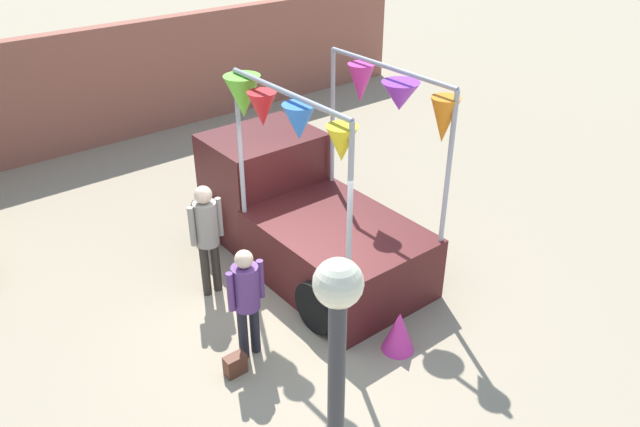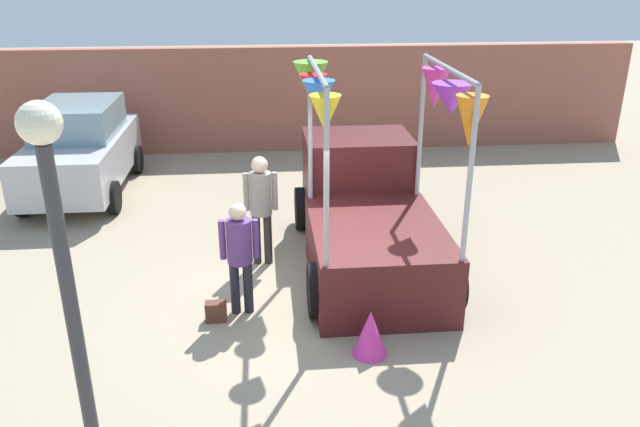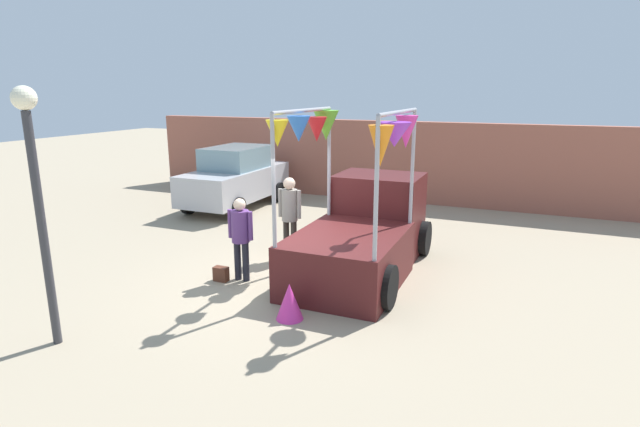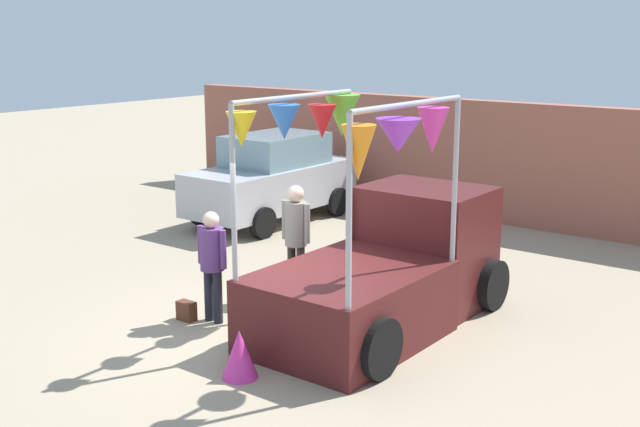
# 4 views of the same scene
# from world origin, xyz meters

# --- Properties ---
(ground_plane) EXTENTS (60.00, 60.00, 0.00)m
(ground_plane) POSITION_xyz_m (0.00, 0.00, 0.00)
(ground_plane) COLOR gray
(vendor_truck) EXTENTS (2.36, 4.03, 3.25)m
(vendor_truck) POSITION_xyz_m (1.11, 1.33, 0.89)
(vendor_truck) COLOR #4C1919
(vendor_truck) RESTS_ON ground
(parked_car) EXTENTS (1.88, 4.00, 1.88)m
(parked_car) POSITION_xyz_m (-4.24, 5.00, 0.94)
(parked_car) COLOR #B7B7BC
(parked_car) RESTS_ON ground
(person_customer) EXTENTS (0.53, 0.34, 1.61)m
(person_customer) POSITION_xyz_m (-0.85, -0.23, 0.97)
(person_customer) COLOR black
(person_customer) RESTS_ON ground
(person_vendor) EXTENTS (0.53, 0.34, 1.79)m
(person_vendor) POSITION_xyz_m (-0.55, 1.27, 1.09)
(person_vendor) COLOR #2D2823
(person_vendor) RESTS_ON ground
(handbag) EXTENTS (0.28, 0.16, 0.28)m
(handbag) POSITION_xyz_m (-1.20, -0.43, 0.14)
(handbag) COLOR #592D1E
(handbag) RESTS_ON ground
(street_lamp) EXTENTS (0.32, 0.32, 3.64)m
(street_lamp) POSITION_xyz_m (-2.04, -3.40, 2.40)
(street_lamp) COLOR #333338
(street_lamp) RESTS_ON ground
(brick_boundary_wall) EXTENTS (18.00, 0.36, 2.60)m
(brick_boundary_wall) POSITION_xyz_m (0.00, 7.87, 1.30)
(brick_boundary_wall) COLOR #9E5947
(brick_boundary_wall) RESTS_ON ground
(folded_kite_bundle_magenta) EXTENTS (0.56, 0.56, 0.60)m
(folded_kite_bundle_magenta) POSITION_xyz_m (0.74, -1.39, 0.30)
(folded_kite_bundle_magenta) COLOR #D83399
(folded_kite_bundle_magenta) RESTS_ON ground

